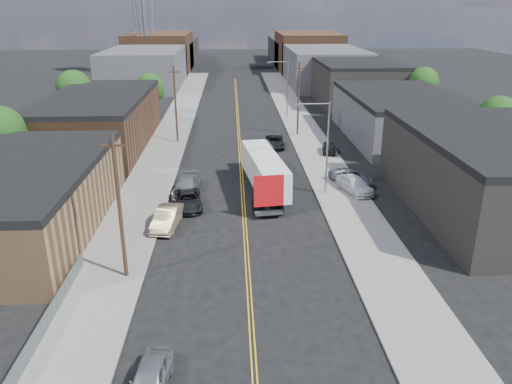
{
  "coord_description": "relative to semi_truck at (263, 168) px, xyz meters",
  "views": [
    {
      "loc": [
        -0.9,
        -19.85,
        17.31
      ],
      "look_at": [
        1.0,
        19.25,
        2.5
      ],
      "focal_mm": 35.0,
      "sensor_mm": 36.0,
      "label": 1
    }
  ],
  "objects": [
    {
      "name": "industrial_right_b",
      "position": [
        19.92,
        19.29,
        0.81
      ],
      "size": [
        14.0,
        24.0,
        6.1
      ],
      "color": "#3C3C3F",
      "rests_on": "ground"
    },
    {
      "name": "skyline_right_a",
      "position": [
        17.92,
        68.29,
        1.76
      ],
      "size": [
        16.0,
        30.0,
        8.0
      ],
      "primitive_type": "cube",
      "color": "#3C3C3F",
      "rests_on": "ground"
    },
    {
      "name": "warehouse_tan",
      "position": [
        -20.08,
        -8.71,
        0.56
      ],
      "size": [
        12.0,
        22.0,
        5.6
      ],
      "color": "olive",
      "rests_on": "ground"
    },
    {
      "name": "centerline",
      "position": [
        -2.08,
        18.29,
        -2.23
      ],
      "size": [
        0.32,
        120.0,
        0.01
      ],
      "primitive_type": "cube",
      "color": "gold",
      "rests_on": "ground"
    },
    {
      "name": "car_right_lot_a",
      "position": [
        8.92,
        0.63,
        -1.39
      ],
      "size": [
        4.39,
        5.55,
        1.4
      ],
      "primitive_type": "imported",
      "rotation": [
        0.0,
        0.0,
        0.48
      ],
      "color": "#929596",
      "rests_on": "sidewalk_right"
    },
    {
      "name": "car_left_b",
      "position": [
        -8.48,
        -8.71,
        -1.41
      ],
      "size": [
        2.38,
        5.19,
        1.65
      ],
      "primitive_type": "imported",
      "rotation": [
        0.0,
        0.0,
        -0.13
      ],
      "color": "#817254",
      "rests_on": "ground"
    },
    {
      "name": "skyline_right_b",
      "position": [
        17.92,
        93.29,
        2.76
      ],
      "size": [
        16.0,
        26.0,
        10.0
      ],
      "primitive_type": "cube",
      "color": "#4A301D",
      "rests_on": "ground"
    },
    {
      "name": "car_right_lot_c",
      "position": [
        8.8,
        11.93,
        -1.44
      ],
      "size": [
        2.05,
        3.99,
        1.3
      ],
      "primitive_type": "imported",
      "rotation": [
        0.0,
        0.0,
        -0.14
      ],
      "color": "black",
      "rests_on": "sidewalk_right"
    },
    {
      "name": "skyline_right_c",
      "position": [
        17.92,
        113.29,
        1.26
      ],
      "size": [
        16.0,
        40.0,
        7.0
      ],
      "primitive_type": "cube",
      "color": "black",
      "rests_on": "ground"
    },
    {
      "name": "sidewalk_right",
      "position": [
        7.42,
        18.29,
        -2.16
      ],
      "size": [
        5.0,
        140.0,
        0.15
      ],
      "primitive_type": "cube",
      "color": "slate",
      "rests_on": "ground"
    },
    {
      "name": "industrial_right_c",
      "position": [
        19.92,
        45.29,
        1.56
      ],
      "size": [
        14.0,
        22.0,
        7.6
      ],
      "color": "black",
      "rests_on": "ground"
    },
    {
      "name": "utility_pole_right",
      "position": [
        6.12,
        21.29,
        2.9
      ],
      "size": [
        1.6,
        0.26,
        10.0
      ],
      "color": "black",
      "rests_on": "ground"
    },
    {
      "name": "tree_right_far",
      "position": [
        27.98,
        33.29,
        2.94
      ],
      "size": [
        4.85,
        4.76,
        7.91
      ],
      "color": "black",
      "rests_on": "ground"
    },
    {
      "name": "tree_right_near",
      "position": [
        27.98,
        9.29,
        2.63
      ],
      "size": [
        4.6,
        4.48,
        7.44
      ],
      "color": "black",
      "rests_on": "ground"
    },
    {
      "name": "tree_left_mid",
      "position": [
        -26.02,
        28.29,
        3.24
      ],
      "size": [
        5.1,
        5.04,
        8.37
      ],
      "color": "black",
      "rests_on": "ground"
    },
    {
      "name": "streetlight_far",
      "position": [
        5.51,
        33.29,
        3.09
      ],
      "size": [
        3.39,
        0.25,
        9.0
      ],
      "color": "gray",
      "rests_on": "ground"
    },
    {
      "name": "car_right_lot_b",
      "position": [
        8.78,
        -1.55,
        -1.36
      ],
      "size": [
        3.37,
        5.37,
        1.45
      ],
      "primitive_type": "imported",
      "rotation": [
        0.0,
        0.0,
        0.29
      ],
      "color": "silver",
      "rests_on": "sidewalk_right"
    },
    {
      "name": "car_ahead_truck",
      "position": [
        2.42,
        15.29,
        -1.52
      ],
      "size": [
        2.57,
        5.23,
        1.43
      ],
      "primitive_type": "imported",
      "rotation": [
        0.0,
        0.0,
        -0.04
      ],
      "color": "black",
      "rests_on": "ground"
    },
    {
      "name": "tree_left_near",
      "position": [
        -26.02,
        3.29,
        2.94
      ],
      "size": [
        4.85,
        4.76,
        7.91
      ],
      "color": "black",
      "rests_on": "ground"
    },
    {
      "name": "skyline_left_c",
      "position": [
        -22.08,
        113.29,
        1.26
      ],
      "size": [
        16.0,
        40.0,
        7.0
      ],
      "primitive_type": "cube",
      "color": "black",
      "rests_on": "ground"
    },
    {
      "name": "industrial_right_a",
      "position": [
        19.9,
        -6.71,
        1.31
      ],
      "size": [
        14.0,
        22.0,
        7.1
      ],
      "color": "black",
      "rests_on": "ground"
    },
    {
      "name": "utility_pole_left_far",
      "position": [
        -10.28,
        18.29,
        2.9
      ],
      "size": [
        1.6,
        0.26,
        10.0
      ],
      "color": "black",
      "rests_on": "ground"
    },
    {
      "name": "chainlink_fence",
      "position": [
        -13.58,
        -23.21,
        -1.58
      ],
      "size": [
        0.05,
        16.0,
        1.22
      ],
      "color": "slate",
      "rests_on": "ground"
    },
    {
      "name": "car_left_c",
      "position": [
        -7.08,
        -4.54,
        -1.52
      ],
      "size": [
        3.03,
        5.44,
        1.44
      ],
      "primitive_type": "imported",
      "rotation": [
        0.0,
        0.0,
        0.13
      ],
      "color": "black",
      "rests_on": "ground"
    },
    {
      "name": "car_left_a",
      "position": [
        -7.08,
        -27.41,
        -1.53
      ],
      "size": [
        2.11,
        4.3,
        1.41
      ],
      "primitive_type": "imported",
      "rotation": [
        0.0,
        0.0,
        -0.11
      ],
      "color": "#A0A3A5",
      "rests_on": "ground"
    },
    {
      "name": "skyline_left_a",
      "position": [
        -22.08,
        68.29,
        1.76
      ],
      "size": [
        16.0,
        30.0,
        8.0
      ],
      "primitive_type": "cube",
      "color": "#3C3C3F",
      "rests_on": "ground"
    },
    {
      "name": "tree_left_far",
      "position": [
        -16.02,
        35.29,
        2.33
      ],
      "size": [
        4.35,
        4.2,
        6.97
      ],
      "color": "black",
      "rests_on": "ground"
    },
    {
      "name": "semi_truck",
      "position": [
        0.0,
        0.0,
        0.0
      ],
      "size": [
        4.05,
        15.3,
        3.93
      ],
      "rotation": [
        0.0,
        0.0,
        0.13
      ],
      "color": "silver",
      "rests_on": "ground"
    },
    {
      "name": "sidewalk_left",
      "position": [
        -11.58,
        18.29,
        -2.16
      ],
      "size": [
        5.0,
        140.0,
        0.15
      ],
      "primitive_type": "cube",
      "color": "slate",
      "rests_on": "ground"
    },
    {
      "name": "car_left_d",
      "position": [
        -7.51,
        -0.71,
        -1.46
      ],
      "size": [
        2.78,
        5.56,
        1.55
      ],
      "primitive_type": "imported",
      "rotation": [
        0.0,
        0.0,
        -0.12
      ],
      "color": "gray",
      "rests_on": "ground"
    },
    {
      "name": "skyline_left_b",
      "position": [
        -22.08,
        93.29,
        2.76
      ],
      "size": [
        16.0,
        26.0,
        10.0
      ],
      "primitive_type": "cube",
      "color": "#4A301D",
      "rests_on": "ground"
    },
    {
      "name": "streetlight_near",
      "position": [
        5.51,
        -1.71,
        3.09
      ],
      "size": [
        3.39,
        0.25,
        9.0
      ],
      "color": "gray",
      "rests_on": "ground"
    },
    {
      "name": "warehouse_brown",
      "position": [
        -20.08,
        17.29,
        1.06
      ],
      "size": [
        12.0,
        26.0,
        6.6
      ],
      "color": "#4A301D",
      "rests_on": "ground"
    },
    {
      "name": "utility_pole_left_near",
      "position": [
        -10.28,
        -16.71,
        2.9
      ],
      "size": [
        1.6,
        0.26,
        10.0
      ],
      "color": "black",
      "rests_on": "ground"
    },
    {
      "name": "ground",
      "position": [
        -2.08,
        33.29,
        -2.24
      ],
      "size": [
        260.0,
        260.0,
        0.0
      ],
      "primitive_type": "plane",
      "color": "black",
      "rests_on": "ground"
    }
  ]
}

